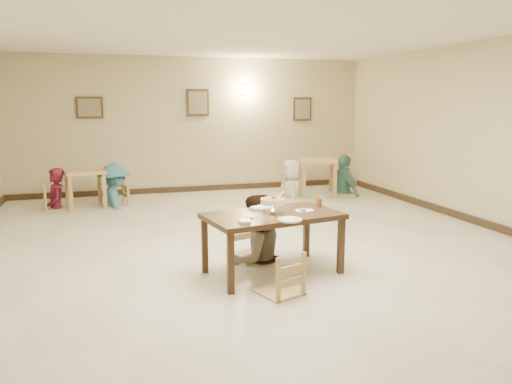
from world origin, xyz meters
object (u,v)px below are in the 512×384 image
object	(u,v)px
chair_far	(252,217)
bg_chair_rr	(344,174)
curry_warmer	(273,201)
drink_glass	(319,202)
bg_diner_b	(114,164)
bg_chair_ll	(55,186)
bg_diner_c	(292,160)
bg_chair_rl	(292,176)
chair_near	(280,254)
main_table	(273,220)
bg_chair_lr	(115,182)
bg_table_left	(85,177)
main_diner	(255,195)
bg_diner_a	(54,168)
bg_diner_d	(345,154)
bg_table_right	(318,166)

from	to	relation	value
chair_far	bg_chair_rr	bearing A→B (deg)	30.22
curry_warmer	drink_glass	size ratio (longest dim) A/B	2.32
chair_far	bg_diner_b	xyz separation A→B (m)	(-1.68, 3.91, 0.30)
bg_chair_ll	curry_warmer	bearing A→B (deg)	-158.30
bg_chair_rr	bg_diner_c	xyz separation A→B (m)	(-1.22, 0.05, 0.35)
chair_far	bg_chair_rl	bearing A→B (deg)	42.92
bg_chair_rr	chair_far	bearing A→B (deg)	-44.98
chair_near	bg_chair_ll	distance (m)	5.91
main_table	bg_chair_lr	bearing A→B (deg)	99.96
bg_chair_ll	bg_chair_lr	size ratio (longest dim) A/B	0.94
main_table	bg_table_left	size ratio (longest dim) A/B	1.99
bg_chair_ll	bg_chair_rr	distance (m)	6.00
drink_glass	bg_diner_b	size ratio (longest dim) A/B	0.08
bg_chair_lr	bg_diner_b	world-z (taller)	bg_diner_b
bg_table_left	bg_chair_rr	bearing A→B (deg)	-0.59
bg_chair_lr	bg_chair_rl	distance (m)	3.69
main_diner	bg_table_left	distance (m)	4.63
chair_near	bg_chair_rr	distance (m)	6.17
chair_far	bg_table_left	bearing A→B (deg)	99.56
bg_chair_ll	chair_near	bearing A→B (deg)	-162.50
bg_chair_rl	bg_diner_a	world-z (taller)	bg_diner_a
main_table	chair_far	distance (m)	0.70
bg_diner_d	bg_chair_rl	bearing A→B (deg)	76.19
bg_table_right	bg_chair_rl	xyz separation A→B (m)	(-0.61, 0.01, -0.20)
bg_chair_rr	bg_diner_c	size ratio (longest dim) A/B	0.56
main_diner	bg_diner_c	bearing A→B (deg)	-137.60
bg_diner_d	bg_diner_b	bearing A→B (deg)	78.28
chair_far	main_diner	xyz separation A→B (m)	(0.00, -0.12, 0.31)
curry_warmer	bg_table_left	distance (m)	5.17
bg_chair_lr	bg_chair_rl	world-z (taller)	bg_chair_lr
chair_far	bg_diner_d	bearing A→B (deg)	30.22
main_diner	bg_chair_lr	world-z (taller)	main_diner
bg_chair_lr	bg_diner_b	xyz separation A→B (m)	(0.00, -0.00, 0.36)
chair_near	bg_chair_lr	xyz separation A→B (m)	(-1.60, 5.24, 0.04)
main_diner	drink_glass	bearing A→B (deg)	131.37
bg_table_left	bg_chair_rr	size ratio (longest dim) A/B	0.96
bg_diner_b	bg_diner_d	world-z (taller)	bg_diner_d
drink_glass	bg_diner_c	distance (m)	4.60
bg_table_left	bg_table_right	world-z (taller)	bg_table_right
chair_near	bg_diner_a	xyz separation A→B (m)	(-2.69, 5.26, 0.35)
chair_far	drink_glass	size ratio (longest dim) A/B	8.01
drink_glass	bg_diner_c	bearing A→B (deg)	73.69
bg_chair_rr	bg_diner_c	bearing A→B (deg)	-97.56
main_table	main_diner	distance (m)	0.61
drink_glass	bg_diner_d	xyz separation A→B (m)	(2.51, 4.37, 0.09)
chair_far	bg_chair_lr	world-z (taller)	chair_far
bg_chair_lr	bg_diner_b	bearing A→B (deg)	13.88
main_table	bg_diner_b	bearing A→B (deg)	99.96
bg_chair_rr	bg_chair_rl	bearing A→B (deg)	-97.56
bg_diner_c	bg_diner_d	size ratio (longest dim) A/B	0.90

